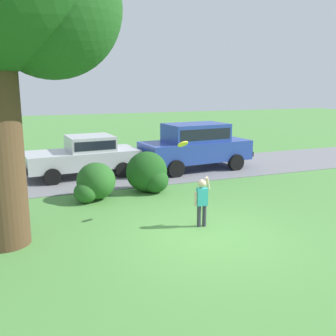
% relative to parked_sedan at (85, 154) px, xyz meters
% --- Properties ---
extents(ground_plane, '(80.00, 80.00, 0.00)m').
position_rel_parked_sedan_xyz_m(ground_plane, '(1.53, -7.21, -0.85)').
color(ground_plane, '#518E42').
extents(driveway_strip, '(28.00, 4.40, 0.02)m').
position_rel_parked_sedan_xyz_m(driveway_strip, '(1.53, -0.30, -0.84)').
color(driveway_strip, slate).
rests_on(driveway_strip, ground).
extents(shrub_near_tree, '(1.33, 1.29, 1.14)m').
position_rel_parked_sedan_xyz_m(shrub_near_tree, '(-0.27, -3.29, -0.32)').
color(shrub_near_tree, '#286023').
rests_on(shrub_near_tree, ground).
extents(shrub_centre_left, '(1.37, 1.26, 1.34)m').
position_rel_parked_sedan_xyz_m(shrub_centre_left, '(1.56, -3.05, -0.24)').
color(shrub_centre_left, '#1E511C').
rests_on(shrub_centre_left, ground).
extents(parked_sedan, '(4.52, 2.33, 1.56)m').
position_rel_parked_sedan_xyz_m(parked_sedan, '(0.00, 0.00, 0.00)').
color(parked_sedan, silver).
rests_on(parked_sedan, ground).
extents(parked_suv, '(4.83, 2.38, 1.92)m').
position_rel_parked_sedan_xyz_m(parked_suv, '(4.47, -0.49, 0.23)').
color(parked_suv, '#28429E').
rests_on(parked_suv, ground).
extents(child_thrower, '(0.47, 0.24, 1.29)m').
position_rel_parked_sedan_xyz_m(child_thrower, '(1.77, -6.58, -0.13)').
color(child_thrower, '#383842').
rests_on(child_thrower, ground).
extents(frisbee, '(0.30, 0.25, 0.21)m').
position_rel_parked_sedan_xyz_m(frisbee, '(1.56, -5.86, 1.14)').
color(frisbee, yellow).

